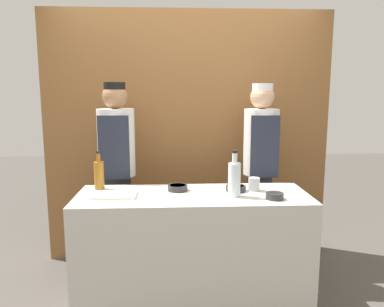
{
  "coord_description": "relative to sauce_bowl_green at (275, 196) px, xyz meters",
  "views": [
    {
      "loc": [
        -0.14,
        -2.63,
        1.65
      ],
      "look_at": [
        0.0,
        0.12,
        1.19
      ],
      "focal_mm": 35.0,
      "sensor_mm": 36.0,
      "label": 1
    }
  ],
  "objects": [
    {
      "name": "sauce_bowl_green",
      "position": [
        0.0,
        0.0,
        0.0
      ],
      "size": [
        0.12,
        0.12,
        0.04
      ],
      "color": "#2D2D2D",
      "rests_on": "counter"
    },
    {
      "name": "sauce_bowl_red",
      "position": [
        -0.23,
        0.23,
        -0.0
      ],
      "size": [
        0.15,
        0.15,
        0.04
      ],
      "color": "#2D2D2D",
      "rests_on": "counter"
    },
    {
      "name": "bottle_clear",
      "position": [
        -0.27,
        0.08,
        0.11
      ],
      "size": [
        0.09,
        0.09,
        0.33
      ],
      "color": "silver",
      "rests_on": "counter"
    },
    {
      "name": "counter",
      "position": [
        -0.56,
        0.15,
        -0.48
      ],
      "size": [
        1.69,
        0.61,
        0.91
      ],
      "color": "beige",
      "rests_on": "ground_plane"
    },
    {
      "name": "bottle_amber",
      "position": [
        -1.26,
        0.33,
        0.09
      ],
      "size": [
        0.08,
        0.08,
        0.29
      ],
      "color": "#9E661E",
      "rests_on": "counter"
    },
    {
      "name": "cup_steel",
      "position": [
        -0.1,
        0.23,
        0.02
      ],
      "size": [
        0.09,
        0.09,
        0.1
      ],
      "color": "#B7B7BC",
      "rests_on": "counter"
    },
    {
      "name": "chef_left",
      "position": [
        -1.19,
        0.72,
        0.02
      ],
      "size": [
        0.32,
        0.32,
        1.72
      ],
      "color": "#28282D",
      "rests_on": "ground_plane"
    },
    {
      "name": "chef_right",
      "position": [
        0.06,
        0.72,
        0.02
      ],
      "size": [
        0.3,
        0.3,
        1.72
      ],
      "color": "#28282D",
      "rests_on": "ground_plane"
    },
    {
      "name": "cutting_board",
      "position": [
        -1.12,
        0.13,
        -0.02
      ],
      "size": [
        0.32,
        0.19,
        0.02
      ],
      "color": "white",
      "rests_on": "counter"
    },
    {
      "name": "cabinet_wall",
      "position": [
        -0.56,
        1.18,
        0.26
      ],
      "size": [
        2.73,
        0.18,
        2.4
      ],
      "color": "brown",
      "rests_on": "ground_plane"
    },
    {
      "name": "sauce_bowl_brown",
      "position": [
        -0.67,
        0.26,
        -0.0
      ],
      "size": [
        0.15,
        0.15,
        0.04
      ],
      "color": "#2D2D2D",
      "rests_on": "counter"
    }
  ]
}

